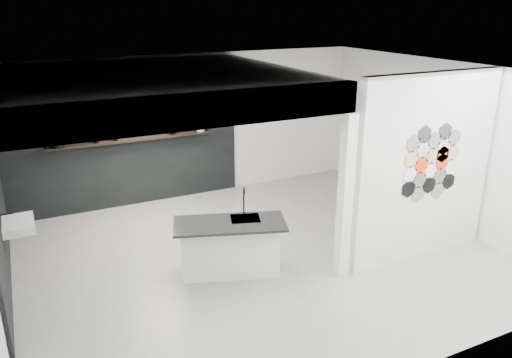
% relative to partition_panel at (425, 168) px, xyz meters
% --- Properties ---
extents(floor, '(7.00, 6.00, 0.01)m').
position_rel_partition_panel_xyz_m(floor, '(-2.23, 1.00, -1.40)').
color(floor, gray).
extents(partition_panel, '(2.45, 0.15, 2.80)m').
position_rel_partition_panel_xyz_m(partition_panel, '(0.00, 0.00, 0.00)').
color(partition_panel, silver).
rests_on(partition_panel, floor).
extents(bay_clad_back, '(4.40, 0.04, 2.35)m').
position_rel_partition_panel_xyz_m(bay_clad_back, '(-3.52, 3.97, -0.22)').
color(bay_clad_back, black).
rests_on(bay_clad_back, floor).
extents(bulkhead, '(4.40, 4.00, 0.40)m').
position_rel_partition_panel_xyz_m(bulkhead, '(-3.52, 2.00, 1.15)').
color(bulkhead, silver).
rests_on(bulkhead, corner_column).
extents(corner_column, '(0.16, 0.16, 2.35)m').
position_rel_partition_panel_xyz_m(corner_column, '(-1.41, 0.00, -0.22)').
color(corner_column, silver).
rests_on(corner_column, floor).
extents(fascia_beam, '(4.40, 0.16, 0.40)m').
position_rel_partition_panel_xyz_m(fascia_beam, '(-3.52, 0.08, 1.15)').
color(fascia_beam, silver).
rests_on(fascia_beam, corner_column).
extents(wall_basin, '(0.40, 0.60, 0.12)m').
position_rel_partition_panel_xyz_m(wall_basin, '(-5.46, 1.80, -0.55)').
color(wall_basin, silver).
rests_on(wall_basin, bay_clad_left).
extents(display_shelf, '(3.00, 0.15, 0.04)m').
position_rel_partition_panel_xyz_m(display_shelf, '(-3.43, 3.87, -0.10)').
color(display_shelf, black).
rests_on(display_shelf, bay_clad_back).
extents(kitchen_island, '(1.68, 1.15, 1.25)m').
position_rel_partition_panel_xyz_m(kitchen_island, '(-2.81, 0.74, -0.98)').
color(kitchen_island, silver).
rests_on(kitchen_island, floor).
extents(stockpot, '(0.25, 0.25, 0.18)m').
position_rel_partition_panel_xyz_m(stockpot, '(-4.72, 3.87, 0.01)').
color(stockpot, black).
rests_on(stockpot, display_shelf).
extents(kettle, '(0.16, 0.16, 0.13)m').
position_rel_partition_panel_xyz_m(kettle, '(-2.66, 3.87, -0.01)').
color(kettle, black).
rests_on(kettle, display_shelf).
extents(glass_bowl, '(0.20, 0.20, 0.11)m').
position_rel_partition_panel_xyz_m(glass_bowl, '(-2.08, 3.87, -0.02)').
color(glass_bowl, gray).
rests_on(glass_bowl, display_shelf).
extents(glass_vase, '(0.10, 0.10, 0.13)m').
position_rel_partition_panel_xyz_m(glass_vase, '(-2.08, 3.87, -0.01)').
color(glass_vase, gray).
rests_on(glass_vase, display_shelf).
extents(bottle_dark, '(0.08, 0.08, 0.18)m').
position_rel_partition_panel_xyz_m(bottle_dark, '(-3.71, 3.87, 0.01)').
color(bottle_dark, black).
rests_on(bottle_dark, display_shelf).
extents(utensil_cup, '(0.12, 0.12, 0.11)m').
position_rel_partition_panel_xyz_m(utensil_cup, '(-4.06, 3.87, -0.02)').
color(utensil_cup, black).
rests_on(utensil_cup, display_shelf).
extents(hex_tile_cluster, '(1.04, 0.02, 1.16)m').
position_rel_partition_panel_xyz_m(hex_tile_cluster, '(0.03, -0.09, 0.10)').
color(hex_tile_cluster, black).
rests_on(hex_tile_cluster, partition_panel).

